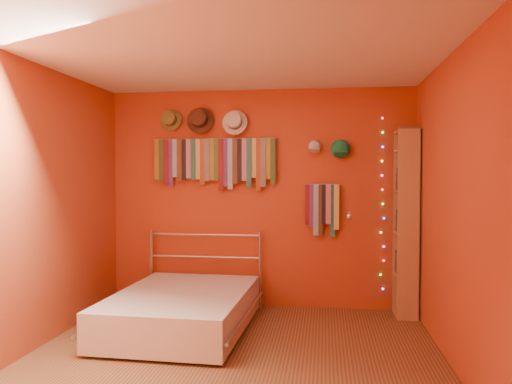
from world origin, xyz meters
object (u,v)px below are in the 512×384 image
at_px(reading_lamp, 349,216).
at_px(bed, 182,309).
at_px(tie_rack, 215,160).
at_px(bookshelf, 410,222).

bearing_deg(reading_lamp, bed, -154.72).
height_order(tie_rack, bookshelf, bookshelf).
distance_m(tie_rack, bookshelf, 2.28).
xyz_separation_m(tie_rack, reading_lamp, (1.52, -0.18, -0.62)).
bearing_deg(tie_rack, bookshelf, -4.08).
distance_m(reading_lamp, bed, 2.01).
bearing_deg(tie_rack, reading_lamp, -6.86).
distance_m(tie_rack, bed, 1.77).
xyz_separation_m(reading_lamp, bookshelf, (0.65, 0.03, -0.06)).
height_order(reading_lamp, bed, reading_lamp).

